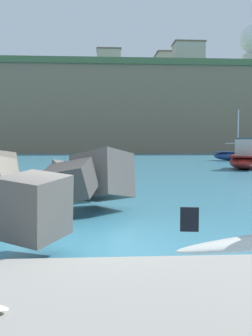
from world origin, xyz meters
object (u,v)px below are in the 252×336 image
object	(u,v)px
boat_near_right	(235,156)
boat_mid_left	(245,159)
station_building_east	(188,57)
station_building_west	(172,67)
station_building_central	(109,60)

from	to	relation	value
boat_near_right	boat_mid_left	xyz separation A→B (m)	(-3.92, -13.18, 0.18)
station_building_east	boat_mid_left	bearing A→B (deg)	-98.62
boat_mid_left	station_building_west	size ratio (longest dim) A/B	0.60
boat_mid_left	station_building_central	world-z (taller)	station_building_central
station_building_west	station_building_east	world-z (taller)	station_building_west
station_building_west	station_building_east	size ratio (longest dim) A/B	1.24
boat_mid_left	boat_near_right	bearing A→B (deg)	73.43
station_building_east	boat_near_right	bearing A→B (deg)	-96.14
boat_near_right	boat_mid_left	distance (m)	13.76
station_building_west	boat_near_right	bearing A→B (deg)	-93.38
boat_mid_left	station_building_west	bearing A→B (deg)	84.04
station_building_east	station_building_west	bearing A→B (deg)	96.38
boat_near_right	boat_mid_left	world-z (taller)	boat_near_right
station_building_west	boat_mid_left	bearing A→B (deg)	-95.96
boat_mid_left	station_building_east	world-z (taller)	station_building_east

